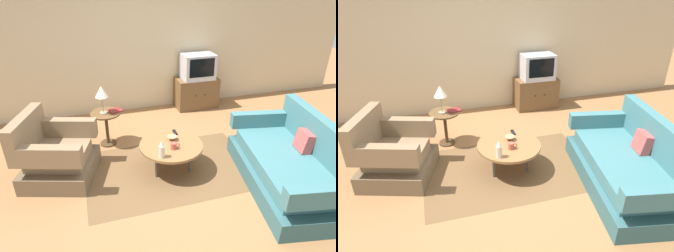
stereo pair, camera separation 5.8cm
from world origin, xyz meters
TOP-DOWN VIEW (x-y plane):
  - ground_plane at (0.00, 0.00)m, footprint 16.00×16.00m
  - back_wall at (0.00, 2.43)m, footprint 9.00×0.12m
  - area_rug at (-0.08, 0.15)m, footprint 2.35×1.51m
  - armchair at (-1.58, 0.44)m, footprint 1.08×1.09m
  - couch at (1.27, -0.60)m, footprint 1.27×1.99m
  - coffee_table at (-0.08, 0.15)m, footprint 0.86×0.86m
  - side_table at (-0.84, 1.10)m, footprint 0.46×0.46m
  - tv_stand at (1.06, 2.11)m, footprint 0.83×0.48m
  - television at (1.06, 2.09)m, footprint 0.62×0.46m
  - table_lamp at (-0.86, 1.08)m, footprint 0.19×0.19m
  - vase at (-0.28, -0.12)m, footprint 0.08×0.08m
  - mug at (-0.08, 0.03)m, footprint 0.12×0.08m
  - bowl at (-0.03, 0.25)m, footprint 0.14×0.14m
  - tv_remote_dark at (0.07, 0.43)m, footprint 0.05×0.15m
  - book at (-0.68, 1.11)m, footprint 0.22×0.21m

SIDE VIEW (x-z plane):
  - ground_plane at x=0.00m, z-range 0.00..0.00m
  - area_rug at x=-0.08m, z-range 0.00..0.00m
  - couch at x=1.27m, z-range -0.16..0.73m
  - tv_stand at x=1.06m, z-range 0.00..0.61m
  - armchair at x=-1.58m, z-range -0.13..0.76m
  - coffee_table at x=-0.08m, z-range 0.17..0.58m
  - side_table at x=-0.84m, z-range 0.12..0.67m
  - tv_remote_dark at x=0.07m, z-range 0.40..0.42m
  - bowl at x=-0.03m, z-range 0.40..0.46m
  - mug at x=-0.08m, z-range 0.40..0.49m
  - vase at x=-0.28m, z-range 0.40..0.63m
  - book at x=-0.68m, z-range 0.55..0.57m
  - television at x=1.06m, z-range 0.61..1.09m
  - table_lamp at x=-0.86m, z-range 0.67..1.11m
  - back_wall at x=0.00m, z-range 0.00..2.70m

